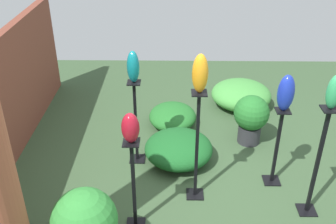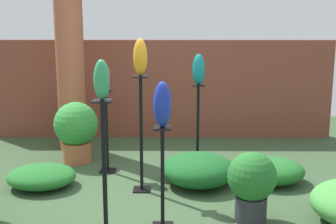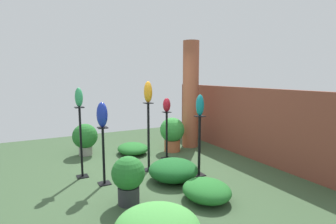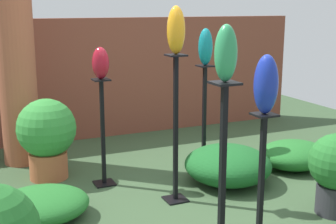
# 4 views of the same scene
# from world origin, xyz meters

# --- Properties ---
(ground_plane) EXTENTS (8.00, 8.00, 0.00)m
(ground_plane) POSITION_xyz_m (0.00, 0.00, 0.00)
(ground_plane) COLOR #385133
(brick_wall_back) EXTENTS (5.60, 0.12, 1.60)m
(brick_wall_back) POSITION_xyz_m (0.00, 2.44, 0.80)
(brick_wall_back) COLOR brown
(brick_wall_back) RESTS_ON ground
(brick_pillar) EXTENTS (0.41, 0.41, 2.75)m
(brick_pillar) POSITION_xyz_m (-1.29, 1.75, 1.38)
(brick_pillar) COLOR #9E5138
(brick_pillar) RESTS_ON ground
(pedestal_teal) EXTENTS (0.20, 0.20, 1.14)m
(pedestal_teal) POSITION_xyz_m (0.54, 0.79, 0.52)
(pedestal_teal) COLOR black
(pedestal_teal) RESTS_ON ground
(pedestal_amber) EXTENTS (0.20, 0.20, 1.35)m
(pedestal_amber) POSITION_xyz_m (-0.15, 0.06, 0.62)
(pedestal_amber) COLOR black
(pedestal_amber) RESTS_ON ground
(pedestal_jade) EXTENTS (0.20, 0.20, 1.31)m
(pedestal_jade) POSITION_xyz_m (-0.39, -1.18, 0.60)
(pedestal_jade) COLOR black
(pedestal_jade) RESTS_ON ground
(pedestal_cobalt) EXTENTS (0.20, 0.20, 1.00)m
(pedestal_cobalt) POSITION_xyz_m (0.12, -0.90, 0.45)
(pedestal_cobalt) COLOR black
(pedestal_cobalt) RESTS_ON ground
(pedestal_ruby) EXTENTS (0.20, 0.20, 1.07)m
(pedestal_ruby) POSITION_xyz_m (-0.63, 0.71, 0.49)
(pedestal_ruby) COLOR black
(pedestal_ruby) RESTS_ON ground
(art_vase_teal) EXTENTS (0.16, 0.15, 0.39)m
(art_vase_teal) POSITION_xyz_m (0.54, 0.79, 1.33)
(art_vase_teal) COLOR #0F727A
(art_vase_teal) RESTS_ON pedestal_teal
(art_vase_amber) EXTENTS (0.16, 0.16, 0.41)m
(art_vase_amber) POSITION_xyz_m (-0.15, 0.06, 1.56)
(art_vase_amber) COLOR orange
(art_vase_amber) RESTS_ON pedestal_amber
(art_vase_jade) EXTENTS (0.14, 0.14, 0.35)m
(art_vase_jade) POSITION_xyz_m (-0.39, -1.18, 1.48)
(art_vase_jade) COLOR #2D9356
(art_vase_jade) RESTS_ON pedestal_jade
(art_vase_cobalt) EXTENTS (0.17, 0.18, 0.43)m
(art_vase_cobalt) POSITION_xyz_m (0.12, -0.90, 1.22)
(art_vase_cobalt) COLOR #192D9E
(art_vase_cobalt) RESTS_ON pedestal_cobalt
(art_vase_ruby) EXTENTS (0.16, 0.17, 0.31)m
(art_vase_ruby) POSITION_xyz_m (-0.63, 0.71, 1.23)
(art_vase_ruby) COLOR maroon
(art_vase_ruby) RESTS_ON pedestal_ruby
(potted_plant_front_left) EXTENTS (0.61, 0.61, 0.84)m
(potted_plant_front_left) POSITION_xyz_m (-1.11, 1.11, 0.47)
(potted_plant_front_left) COLOR #B25B38
(potted_plant_front_left) RESTS_ON ground
(foliage_bed_east) EXTENTS (0.88, 0.89, 0.38)m
(foliage_bed_east) POSITION_xyz_m (0.53, 0.24, 0.19)
(foliage_bed_east) COLOR #195923
(foliage_bed_east) RESTS_ON ground
(foliage_bed_center) EXTENTS (0.79, 0.71, 0.30)m
(foliage_bed_center) POSITION_xyz_m (1.43, 0.33, 0.15)
(foliage_bed_center) COLOR #236B28
(foliage_bed_center) RESTS_ON ground
(foliage_bed_rear) EXTENTS (0.81, 0.72, 0.25)m
(foliage_bed_rear) POSITION_xyz_m (-1.35, 0.16, 0.13)
(foliage_bed_rear) COLOR #236B28
(foliage_bed_rear) RESTS_ON ground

